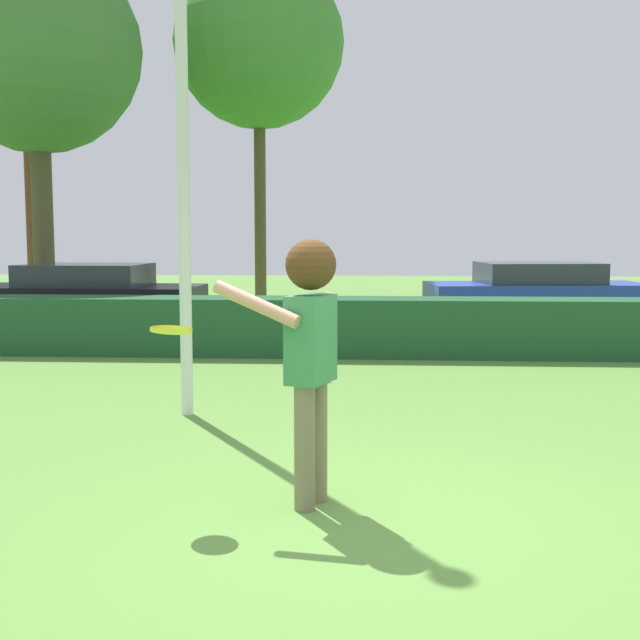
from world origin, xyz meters
name	(u,v)px	position (x,y,z in m)	size (l,w,h in m)	color
ground_plane	(362,524)	(0.00, 0.00, 0.00)	(60.00, 60.00, 0.00)	#5F913D
person	(309,338)	(-0.36, 0.35, 1.14)	(0.82, 0.54, 1.79)	#7B7154
frisbee	(171,330)	(-1.26, 0.28, 1.19)	(0.28, 0.27, 0.10)	yellow
lamppost	(181,30)	(-1.79, 3.06, 3.76)	(0.24, 0.24, 6.88)	silver
hedge_row	(367,327)	(0.00, 7.22, 0.43)	(22.39, 0.90, 0.86)	#21512D
parked_car_black	(86,294)	(-5.19, 9.90, 0.69)	(4.24, 1.89, 1.25)	black
parked_car_blue	(538,291)	(3.28, 11.17, 0.69)	(4.37, 2.19, 1.25)	#263FA5
willow_tree	(37,50)	(-6.75, 11.87, 5.51)	(4.22, 4.22, 7.66)	brown
birch_tree	(27,79)	(-9.06, 16.87, 5.85)	(3.36, 3.36, 7.57)	brown
oak_tree	(259,43)	(-2.58, 14.67, 6.21)	(3.97, 3.97, 8.21)	brown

